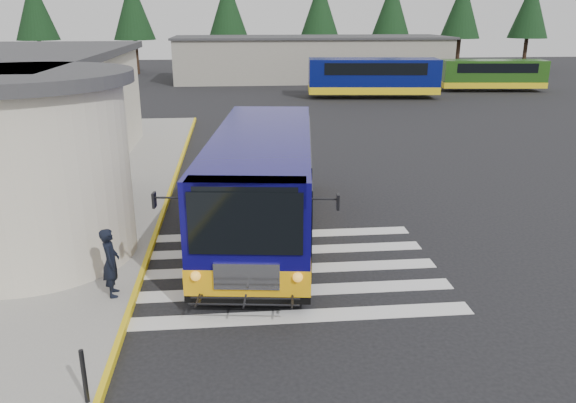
{
  "coord_description": "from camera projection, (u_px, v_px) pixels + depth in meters",
  "views": [
    {
      "loc": [
        -1.62,
        -13.92,
        6.27
      ],
      "look_at": [
        -0.34,
        -0.5,
        1.75
      ],
      "focal_mm": 35.0,
      "sensor_mm": 36.0,
      "label": 1
    }
  ],
  "objects": [
    {
      "name": "ground",
      "position": [
        299.0,
        256.0,
        15.28
      ],
      "size": [
        140.0,
        140.0,
        0.0
      ],
      "primitive_type": "plane",
      "color": "black",
      "rests_on": "ground"
    },
    {
      "name": "curb_strip",
      "position": [
        164.0,
        209.0,
        18.67
      ],
      "size": [
        0.12,
        34.0,
        0.16
      ],
      "primitive_type": "cube",
      "color": "yellow",
      "rests_on": "ground"
    },
    {
      "name": "bollard",
      "position": [
        84.0,
        376.0,
        9.16
      ],
      "size": [
        0.08,
        0.08,
        0.99
      ],
      "primitive_type": "cylinder",
      "color": "black",
      "rests_on": "sidewalk"
    },
    {
      "name": "transit_bus",
      "position": [
        263.0,
        187.0,
        16.5
      ],
      "size": [
        4.51,
        10.93,
        3.01
      ],
      "rotation": [
        0.0,
        0.0,
        -0.12
      ],
      "color": "#0C075B",
      "rests_on": "ground"
    },
    {
      "name": "far_bus_a",
      "position": [
        373.0,
        76.0,
        43.46
      ],
      "size": [
        10.21,
        3.79,
        2.57
      ],
      "rotation": [
        0.0,
        0.0,
        1.47
      ],
      "color": "#060E51",
      "rests_on": "ground"
    },
    {
      "name": "crosswalk",
      "position": [
        283.0,
        269.0,
        14.48
      ],
      "size": [
        8.0,
        5.35,
        0.01
      ],
      "color": "silver",
      "rests_on": "ground"
    },
    {
      "name": "far_bus_b",
      "position": [
        492.0,
        74.0,
        47.38
      ],
      "size": [
        8.8,
        3.23,
        2.22
      ],
      "rotation": [
        0.0,
        0.0,
        1.47
      ],
      "color": "#1F4813",
      "rests_on": "ground"
    },
    {
      "name": "sidewalk",
      "position": [
        10.0,
        214.0,
        18.22
      ],
      "size": [
        10.0,
        34.0,
        0.15
      ],
      "primitive_type": "cube",
      "color": "gray",
      "rests_on": "ground"
    },
    {
      "name": "pedestrian_a",
      "position": [
        111.0,
        262.0,
        12.62
      ],
      "size": [
        0.47,
        0.64,
        1.62
      ],
      "primitive_type": "imported",
      "rotation": [
        0.0,
        0.0,
        1.72
      ],
      "color": "black",
      "rests_on": "sidewalk"
    },
    {
      "name": "tree_line",
      "position": [
        304.0,
        9.0,
        60.88
      ],
      "size": [
        58.4,
        4.4,
        10.0
      ],
      "color": "black",
      "rests_on": "ground"
    },
    {
      "name": "depot_building",
      "position": [
        311.0,
        58.0,
        54.79
      ],
      "size": [
        26.4,
        8.4,
        4.2
      ],
      "color": "gray",
      "rests_on": "ground"
    }
  ]
}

